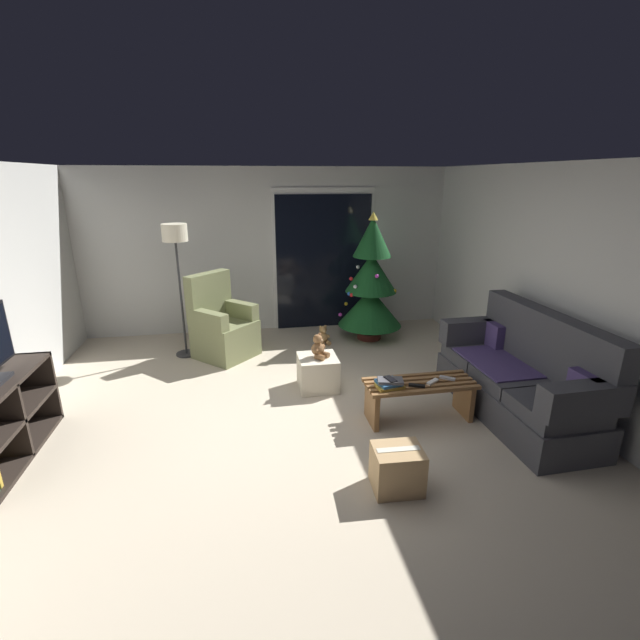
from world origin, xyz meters
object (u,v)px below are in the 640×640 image
couch (521,378)px  coffee_table (419,394)px  remote_black (417,386)px  armchair (222,328)px  remote_silver (447,378)px  cardboard_box_taped_mid_floor (397,469)px  book_stack (390,383)px  remote_white (433,382)px  christmas_tree (371,285)px  teddy_bear_chestnut (319,347)px  ottoman (318,373)px  teddy_bear_honey_by_tree (323,336)px  floor_lamp (176,246)px  cell_phone (390,379)px

couch → coffee_table: bearing=175.2°
remote_black → armchair: bearing=-112.7°
remote_silver → cardboard_box_taped_mid_floor: size_ratio=0.40×
book_stack → remote_white: bearing=2.6°
christmas_tree → teddy_bear_chestnut: christmas_tree is taller
teddy_bear_chestnut → cardboard_box_taped_mid_floor: bearing=-80.5°
remote_black → christmas_tree: christmas_tree is taller
couch → christmas_tree: 2.64m
couch → teddy_bear_chestnut: 2.14m
remote_white → cardboard_box_taped_mid_floor: size_ratio=0.40×
ottoman → teddy_bear_chestnut: (0.01, -0.01, 0.31)m
teddy_bear_honey_by_tree → cardboard_box_taped_mid_floor: size_ratio=0.72×
coffee_table → ottoman: (-0.89, 0.86, -0.08)m
floor_lamp → cardboard_box_taped_mid_floor: size_ratio=4.52×
armchair → floor_lamp: floor_lamp is taller
remote_white → book_stack: (-0.45, -0.02, 0.03)m
couch → cell_phone: bearing=179.3°
teddy_bear_honey_by_tree → teddy_bear_chestnut: bearing=-102.7°
armchair → teddy_bear_chestnut: size_ratio=3.96×
book_stack → floor_lamp: (-2.16, 2.24, 1.05)m
coffee_table → remote_silver: remote_silver is taller
remote_white → christmas_tree: bearing=144.9°
ottoman → teddy_bear_honey_by_tree: 1.43m
remote_black → coffee_table: bearing=167.7°
remote_silver → couch: bearing=-60.4°
christmas_tree → couch: bearing=-70.2°
coffee_table → remote_black: 0.19m
couch → teddy_bear_honey_by_tree: couch is taller
coffee_table → book_stack: book_stack is taller
floor_lamp → christmas_tree: bearing=4.0°
couch → teddy_bear_chestnut: size_ratio=6.85×
floor_lamp → remote_silver: bearing=-37.7°
couch → coffee_table: 1.06m
couch → remote_silver: couch is taller
coffee_table → remote_silver: 0.33m
coffee_table → christmas_tree: christmas_tree is taller
teddy_bear_honey_by_tree → cardboard_box_taped_mid_floor: bearing=-90.1°
couch → teddy_bear_chestnut: bearing=154.1°
christmas_tree → ottoman: christmas_tree is taller
remote_silver → teddy_bear_honey_by_tree: size_ratio=0.55×
book_stack → armchair: bearing=127.9°
coffee_table → teddy_bear_honey_by_tree: size_ratio=3.86×
remote_silver → teddy_bear_honey_by_tree: bearing=57.7°
armchair → cardboard_box_taped_mid_floor: armchair is taller
remote_black → christmas_tree: size_ratio=0.08×
couch → remote_silver: bearing=172.8°
cell_phone → floor_lamp: (-2.17, 2.24, 1.00)m
remote_white → armchair: armchair is taller
christmas_tree → remote_silver: bearing=-87.0°
couch → floor_lamp: 4.35m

